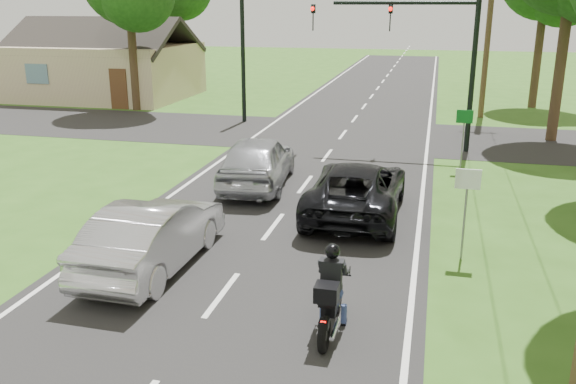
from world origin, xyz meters
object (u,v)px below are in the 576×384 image
object	(u,v)px
dark_suv	(357,189)
sign_green	(464,125)
motorcycle_rider	(331,299)
traffic_signal	(424,43)
utility_pole_far	(490,14)
silver_suv	(257,161)
silver_sedan	(153,235)
sign_white	(467,192)

from	to	relation	value
dark_suv	sign_green	xyz separation A→B (m)	(2.94, 5.47, 0.86)
motorcycle_rider	dark_suv	xyz separation A→B (m)	(-0.39, 6.44, 0.08)
motorcycle_rider	dark_suv	distance (m)	6.45
traffic_signal	utility_pole_far	world-z (taller)	utility_pole_far
traffic_signal	utility_pole_far	xyz separation A→B (m)	(2.86, 8.00, 0.95)
sign_green	silver_suv	bearing A→B (deg)	-151.26
dark_suv	utility_pole_far	distance (m)	17.57
utility_pole_far	sign_green	bearing A→B (deg)	-96.73
silver_sedan	silver_suv	world-z (taller)	silver_suv
silver_sedan	motorcycle_rider	bearing A→B (deg)	157.32
motorcycle_rider	silver_sedan	size ratio (longest dim) A/B	0.42
silver_suv	sign_green	bearing A→B (deg)	-156.97
dark_suv	utility_pole_far	world-z (taller)	utility_pole_far
silver_suv	utility_pole_far	xyz separation A→B (m)	(7.64, 14.50, 4.25)
utility_pole_far	sign_white	size ratio (longest dim) A/B	4.71
silver_suv	utility_pole_far	world-z (taller)	utility_pole_far
silver_sedan	sign_white	xyz separation A→B (m)	(6.59, 2.05, 0.83)
utility_pole_far	sign_white	xyz separation A→B (m)	(-1.50, -19.02, -3.49)
dark_suv	silver_sedan	xyz separation A→B (m)	(-3.85, -4.57, 0.03)
silver_sedan	traffic_signal	size ratio (longest dim) A/B	0.72
utility_pole_far	dark_suv	bearing A→B (deg)	-104.41
silver_sedan	sign_white	distance (m)	6.95
traffic_signal	sign_green	world-z (taller)	traffic_signal
sign_white	sign_green	bearing A→B (deg)	88.57
dark_suv	sign_white	bearing A→B (deg)	137.24
motorcycle_rider	traffic_signal	distance (m)	15.36
silver_suv	sign_white	bearing A→B (deg)	137.95
dark_suv	silver_suv	distance (m)	3.95
silver_sedan	traffic_signal	distance (m)	14.47
utility_pole_far	sign_green	xyz separation A→B (m)	(-1.30, -11.02, -3.49)
silver_sedan	silver_suv	xyz separation A→B (m)	(0.44, 6.57, 0.06)
traffic_signal	utility_pole_far	size ratio (longest dim) A/B	0.64
silver_suv	sign_green	world-z (taller)	sign_green
traffic_signal	sign_white	xyz separation A→B (m)	(1.36, -11.02, -2.54)
silver_sedan	sign_green	bearing A→B (deg)	-122.97
silver_suv	traffic_signal	world-z (taller)	traffic_signal
utility_pole_far	motorcycle_rider	bearing A→B (deg)	-99.53
utility_pole_far	silver_sedan	bearing A→B (deg)	-111.00
utility_pole_far	sign_green	distance (m)	11.63
silver_suv	utility_pole_far	bearing A→B (deg)	-123.52
silver_suv	sign_green	distance (m)	7.28
sign_white	sign_green	size ratio (longest dim) A/B	1.00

